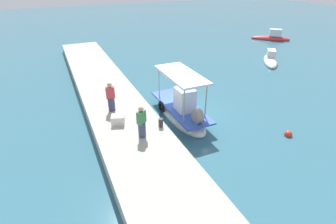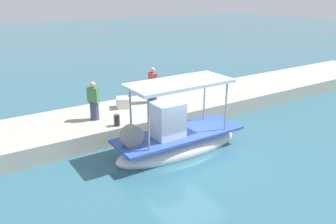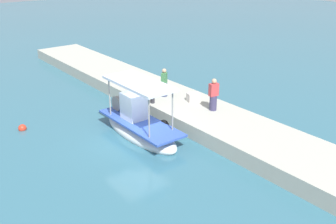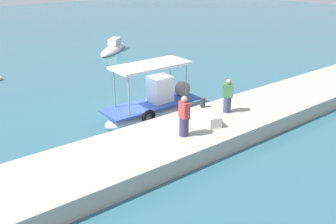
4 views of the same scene
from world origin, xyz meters
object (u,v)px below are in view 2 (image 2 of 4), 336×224
Objects in this scene: fisherman_by_crate at (153,87)px; mooring_bollard at (117,120)px; cargo_crate at (123,103)px; fisherman_near_bollard at (94,103)px; main_fishing_boat at (177,139)px.

fisherman_by_crate is 3.74× the size of mooring_bollard.
cargo_crate is at bearing -121.52° from mooring_bollard.
main_fishing_boat is at bearing 123.23° from fisherman_near_bollard.
mooring_bollard is 0.69× the size of cargo_crate.
main_fishing_boat reaches higher than fisherman_by_crate.
cargo_crate is at bearing -2.12° from fisherman_by_crate.
cargo_crate is at bearing -155.20° from fisherman_near_bollard.
fisherman_by_crate is 1.69m from cargo_crate.
fisherman_near_bollard is at bearing 12.24° from fisherman_by_crate.
mooring_bollard is at bearing 33.98° from fisherman_by_crate.
mooring_bollard is (2.79, 1.88, -0.55)m from fisherman_by_crate.
fisherman_by_crate is at bearing -167.76° from fisherman_near_bollard.
fisherman_by_crate reaches higher than cargo_crate.
fisherman_near_bollard is 3.34m from fisherman_by_crate.
main_fishing_boat is at bearing 95.81° from cargo_crate.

